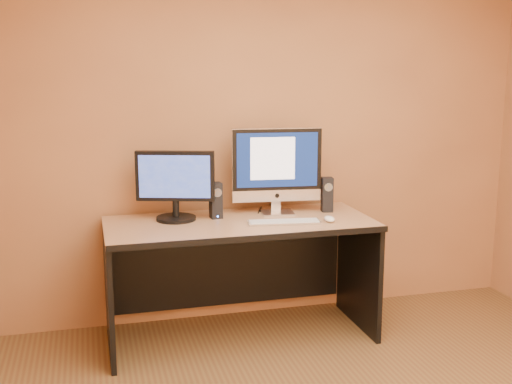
% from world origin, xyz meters
% --- Properties ---
extents(walls, '(4.00, 4.00, 2.60)m').
position_xyz_m(walls, '(0.00, 0.00, 1.30)').
color(walls, '#A96F44').
rests_on(walls, ground).
extents(desk, '(1.78, 0.79, 0.82)m').
position_xyz_m(desk, '(-0.28, 1.57, 0.41)').
color(desk, tan).
rests_on(desk, ground).
extents(imac, '(0.66, 0.30, 0.61)m').
position_xyz_m(imac, '(0.02, 1.72, 1.13)').
color(imac, '#B7B7BB').
rests_on(imac, desk).
extents(second_monitor, '(0.59, 0.41, 0.47)m').
position_xyz_m(second_monitor, '(-0.69, 1.71, 1.06)').
color(second_monitor, black).
rests_on(second_monitor, desk).
extents(speaker_left, '(0.08, 0.09, 0.25)m').
position_xyz_m(speaker_left, '(-0.42, 1.70, 0.95)').
color(speaker_left, black).
rests_on(speaker_left, desk).
extents(speaker_right, '(0.09, 0.09, 0.25)m').
position_xyz_m(speaker_right, '(0.38, 1.69, 0.95)').
color(speaker_right, black).
rests_on(speaker_right, desk).
extents(keyboard, '(0.49, 0.19, 0.02)m').
position_xyz_m(keyboard, '(-0.02, 1.43, 0.83)').
color(keyboard, '#B4B5B8').
rests_on(keyboard, desk).
extents(mouse, '(0.07, 0.12, 0.04)m').
position_xyz_m(mouse, '(0.29, 1.40, 0.84)').
color(mouse, white).
rests_on(mouse, desk).
extents(cable_a, '(0.06, 0.24, 0.01)m').
position_xyz_m(cable_a, '(0.07, 1.87, 0.83)').
color(cable_a, black).
rests_on(cable_a, desk).
extents(cable_b, '(0.08, 0.19, 0.01)m').
position_xyz_m(cable_b, '(-0.07, 1.84, 0.83)').
color(cable_b, black).
rests_on(cable_b, desk).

